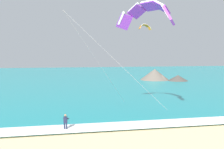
# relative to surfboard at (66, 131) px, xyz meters

# --- Properties ---
(sea) EXTENTS (200.00, 120.00, 0.20)m
(sea) POSITION_rel_surfboard_xyz_m (2.88, 59.11, 0.07)
(sea) COLOR teal
(sea) RESTS_ON ground
(surf_foam) EXTENTS (200.00, 2.97, 0.04)m
(surf_foam) POSITION_rel_surfboard_xyz_m (2.88, 0.11, 0.19)
(surf_foam) COLOR white
(surf_foam) RESTS_ON sea
(surfboard) EXTENTS (0.83, 1.47, 0.09)m
(surfboard) POSITION_rel_surfboard_xyz_m (0.00, 0.00, 0.00)
(surfboard) COLOR white
(surfboard) RESTS_ON ground
(kitesurfer) EXTENTS (0.62, 0.62, 1.69)m
(kitesurfer) POSITION_rel_surfboard_xyz_m (0.01, 0.02, 0.91)
(kitesurfer) COLOR #191E38
(kitesurfer) RESTS_ON ground
(kite_primary) EXTENTS (12.42, 8.70, 12.76)m
(kite_primary) POSITION_rel_surfboard_xyz_m (10.05, 5.38, 12.55)
(kite_primary) COLOR purple
(kite_distant) EXTENTS (4.05, 2.36, 1.57)m
(kite_distant) POSITION_rel_surfboard_xyz_m (22.03, 42.16, 14.79)
(kite_distant) COLOR orange
(headland_right) EXTENTS (12.70, 11.21, 3.27)m
(headland_right) POSITION_rel_surfboard_xyz_m (27.26, 44.07, 1.39)
(headland_right) COLOR #665B51
(headland_right) RESTS_ON ground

